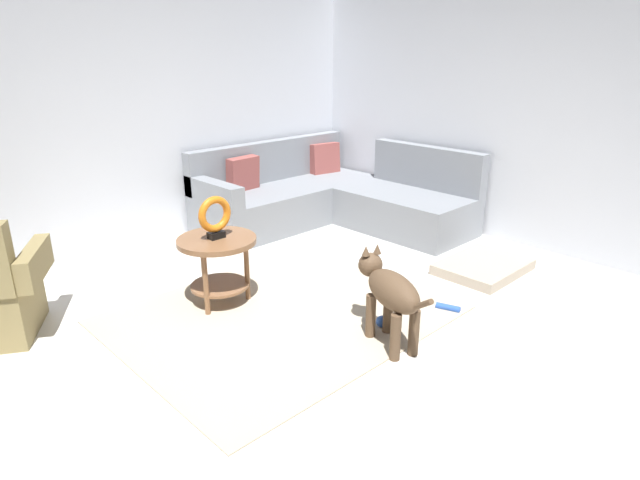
% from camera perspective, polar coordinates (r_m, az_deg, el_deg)
% --- Properties ---
extents(ground_plane, '(6.00, 6.00, 0.10)m').
position_cam_1_polar(ground_plane, '(3.56, 1.56, -13.26)').
color(ground_plane, silver).
extents(wall_back, '(6.00, 0.12, 2.70)m').
position_cam_1_polar(wall_back, '(5.48, -21.41, 12.83)').
color(wall_back, silver).
rests_on(wall_back, ground_plane).
extents(wall_right, '(0.12, 6.00, 2.70)m').
position_cam_1_polar(wall_right, '(5.52, 24.18, 12.50)').
color(wall_right, silver).
rests_on(wall_right, ground_plane).
extents(area_rug, '(2.30, 1.90, 0.01)m').
position_cam_1_polar(area_rug, '(4.07, -4.06, -7.90)').
color(area_rug, '#BCAD93').
rests_on(area_rug, ground_plane).
extents(sectional_couch, '(2.20, 2.25, 0.88)m').
position_cam_1_polar(sectional_couch, '(6.03, 1.08, 4.41)').
color(sectional_couch, gray).
rests_on(sectional_couch, ground_plane).
extents(side_table, '(0.60, 0.60, 0.54)m').
position_cam_1_polar(side_table, '(4.15, -10.86, -1.40)').
color(side_table, brown).
rests_on(side_table, ground_plane).
extents(torus_sculpture, '(0.28, 0.08, 0.33)m').
position_cam_1_polar(torus_sculpture, '(4.05, -11.13, 2.49)').
color(torus_sculpture, black).
rests_on(torus_sculpture, side_table).
extents(dog_bed_mat, '(0.80, 0.60, 0.09)m').
position_cam_1_polar(dog_bed_mat, '(5.01, 16.98, -2.75)').
color(dog_bed_mat, '#B2A38E').
rests_on(dog_bed_mat, ground_plane).
extents(dog, '(0.38, 0.82, 0.63)m').
position_cam_1_polar(dog, '(3.57, 7.42, -5.51)').
color(dog, brown).
rests_on(dog, ground_plane).
extents(dog_toy_ball, '(0.09, 0.09, 0.09)m').
position_cam_1_polar(dog_toy_ball, '(3.90, 6.62, -8.63)').
color(dog_toy_ball, blue).
rests_on(dog_toy_ball, ground_plane).
extents(dog_toy_rope, '(0.11, 0.19, 0.05)m').
position_cam_1_polar(dog_toy_rope, '(4.23, 13.48, -7.01)').
color(dog_toy_rope, blue).
rests_on(dog_toy_rope, ground_plane).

